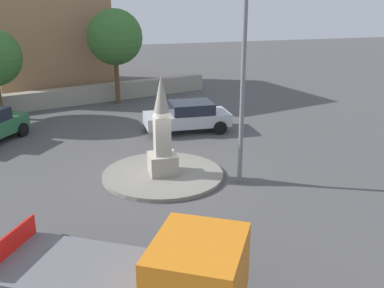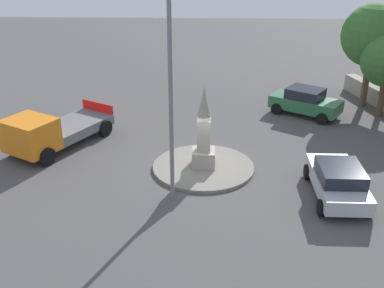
{
  "view_description": "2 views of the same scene",
  "coord_description": "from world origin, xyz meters",
  "px_view_note": "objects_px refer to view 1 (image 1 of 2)",
  "views": [
    {
      "loc": [
        2.96,
        15.75,
        6.83
      ],
      "look_at": [
        -0.96,
        0.65,
        1.42
      ],
      "focal_mm": 43.26,
      "sensor_mm": 36.0,
      "label": 1
    },
    {
      "loc": [
        -18.68,
        -0.06,
        9.67
      ],
      "look_at": [
        -0.48,
        0.49,
        1.41
      ],
      "focal_mm": 43.97,
      "sensor_mm": 36.0,
      "label": 2
    }
  ],
  "objects_px": {
    "truck_orange_approaching": "(146,275)",
    "streetlamp": "(245,35)",
    "corner_building": "(41,20)",
    "car_silver_waiting": "(188,116)",
    "tree_mid_cluster": "(115,37)",
    "monument": "(162,135)"
  },
  "relations": [
    {
      "from": "monument",
      "to": "corner_building",
      "type": "height_order",
      "value": "corner_building"
    },
    {
      "from": "truck_orange_approaching",
      "to": "tree_mid_cluster",
      "type": "bearing_deg",
      "value": -94.04
    },
    {
      "from": "monument",
      "to": "truck_orange_approaching",
      "type": "distance_m",
      "value": 7.61
    },
    {
      "from": "streetlamp",
      "to": "car_silver_waiting",
      "type": "distance_m",
      "value": 7.92
    },
    {
      "from": "truck_orange_approaching",
      "to": "streetlamp",
      "type": "bearing_deg",
      "value": -125.45
    },
    {
      "from": "streetlamp",
      "to": "corner_building",
      "type": "bearing_deg",
      "value": -68.32
    },
    {
      "from": "car_silver_waiting",
      "to": "tree_mid_cluster",
      "type": "height_order",
      "value": "tree_mid_cluster"
    },
    {
      "from": "corner_building",
      "to": "truck_orange_approaching",
      "type": "bearing_deg",
      "value": 96.75
    },
    {
      "from": "monument",
      "to": "tree_mid_cluster",
      "type": "xyz_separation_m",
      "value": [
        0.44,
        -11.8,
        2.28
      ]
    },
    {
      "from": "monument",
      "to": "truck_orange_approaching",
      "type": "bearing_deg",
      "value": 76.34
    },
    {
      "from": "car_silver_waiting",
      "to": "tree_mid_cluster",
      "type": "distance_m",
      "value": 7.73
    },
    {
      "from": "tree_mid_cluster",
      "to": "streetlamp",
      "type": "bearing_deg",
      "value": 103.15
    },
    {
      "from": "tree_mid_cluster",
      "to": "truck_orange_approaching",
      "type": "bearing_deg",
      "value": 85.96
    },
    {
      "from": "car_silver_waiting",
      "to": "tree_mid_cluster",
      "type": "bearing_deg",
      "value": -67.11
    },
    {
      "from": "truck_orange_approaching",
      "to": "corner_building",
      "type": "height_order",
      "value": "corner_building"
    },
    {
      "from": "corner_building",
      "to": "tree_mid_cluster",
      "type": "xyz_separation_m",
      "value": [
        -4.25,
        5.33,
        -0.67
      ]
    },
    {
      "from": "streetlamp",
      "to": "tree_mid_cluster",
      "type": "xyz_separation_m",
      "value": [
        3.04,
        -13.0,
        -1.34
      ]
    },
    {
      "from": "car_silver_waiting",
      "to": "truck_orange_approaching",
      "type": "bearing_deg",
      "value": 72.1
    },
    {
      "from": "corner_building",
      "to": "tree_mid_cluster",
      "type": "height_order",
      "value": "corner_building"
    },
    {
      "from": "car_silver_waiting",
      "to": "corner_building",
      "type": "height_order",
      "value": "corner_building"
    },
    {
      "from": "car_silver_waiting",
      "to": "corner_building",
      "type": "relative_size",
      "value": 0.45
    },
    {
      "from": "streetlamp",
      "to": "truck_orange_approaching",
      "type": "bearing_deg",
      "value": 54.55
    }
  ]
}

